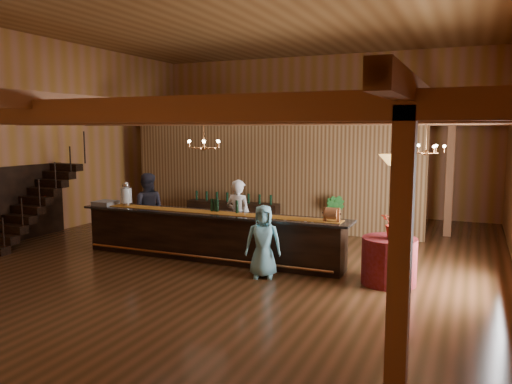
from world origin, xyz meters
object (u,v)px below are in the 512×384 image
at_px(floor_plant, 333,215).
at_px(backbar_shelf, 233,215).
at_px(tasting_bar, 210,236).
at_px(round_table, 389,261).
at_px(pendant_lamp, 393,160).
at_px(guest, 263,241).
at_px(chandelier_left, 204,144).
at_px(beverage_dispenser, 126,194).
at_px(raffle_drum, 332,214).
at_px(staff_second, 147,209).
at_px(chandelier_right, 426,148).
at_px(bartender, 239,217).

bearing_deg(floor_plant, backbar_shelf, -175.70).
distance_m(tasting_bar, round_table, 4.06).
xyz_separation_m(pendant_lamp, floor_plant, (-2.13, 3.79, -1.82)).
bearing_deg(guest, backbar_shelf, 105.12).
bearing_deg(chandelier_left, backbar_shelf, 104.87).
relative_size(beverage_dispenser, chandelier_left, 0.75).
distance_m(raffle_drum, floor_plant, 3.81).
distance_m(pendant_lamp, staff_second, 6.50).
bearing_deg(staff_second, chandelier_left, 139.08).
xyz_separation_m(beverage_dispenser, guest, (4.00, -0.82, -0.64)).
xyz_separation_m(chandelier_left, pendant_lamp, (4.29, -0.41, -0.24)).
xyz_separation_m(chandelier_right, bartender, (-4.05, -1.11, -1.65)).
relative_size(round_table, chandelier_right, 1.29).
height_order(pendant_lamp, floor_plant, pendant_lamp).
bearing_deg(raffle_drum, guest, -147.90).
height_order(tasting_bar, pendant_lamp, pendant_lamp).
height_order(raffle_drum, guest, guest).
distance_m(chandelier_left, bartender, 1.91).
xyz_separation_m(bartender, staff_second, (-2.64, 0.03, 0.03)).
bearing_deg(chandelier_left, chandelier_right, 18.34).
distance_m(beverage_dispenser, raffle_drum, 5.20).
relative_size(backbar_shelf, guest, 1.94).
height_order(tasting_bar, staff_second, staff_second).
bearing_deg(pendant_lamp, guest, -166.34).
distance_m(bartender, staff_second, 2.64).
height_order(raffle_drum, bartender, bartender).
xyz_separation_m(raffle_drum, floor_plant, (-0.93, 3.63, -0.69)).
height_order(round_table, guest, guest).
relative_size(chandelier_right, floor_plant, 0.70).
bearing_deg(backbar_shelf, chandelier_left, -77.23).
xyz_separation_m(round_table, guest, (-2.39, -0.58, 0.28)).
bearing_deg(floor_plant, tasting_bar, -118.13).
relative_size(beverage_dispenser, backbar_shelf, 0.21).
bearing_deg(chandelier_right, beverage_dispenser, -165.69).
height_order(raffle_drum, chandelier_right, chandelier_right).
distance_m(chandelier_left, guest, 2.86).
relative_size(round_table, floor_plant, 0.90).
bearing_deg(bartender, tasting_bar, 65.56).
distance_m(chandelier_left, floor_plant, 4.51).
distance_m(beverage_dispenser, round_table, 6.46).
bearing_deg(floor_plant, raffle_drum, -75.58).
xyz_separation_m(beverage_dispenser, raffle_drum, (5.19, -0.07, -0.11)).
height_order(backbar_shelf, guest, guest).
relative_size(raffle_drum, chandelier_right, 0.42).
xyz_separation_m(staff_second, guest, (3.88, -1.48, -0.19)).
bearing_deg(backbar_shelf, pendant_lamp, -36.93).
relative_size(beverage_dispenser, floor_plant, 0.52).
height_order(backbar_shelf, round_table, round_table).
height_order(beverage_dispenser, staff_second, staff_second).
distance_m(tasting_bar, staff_second, 2.36).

